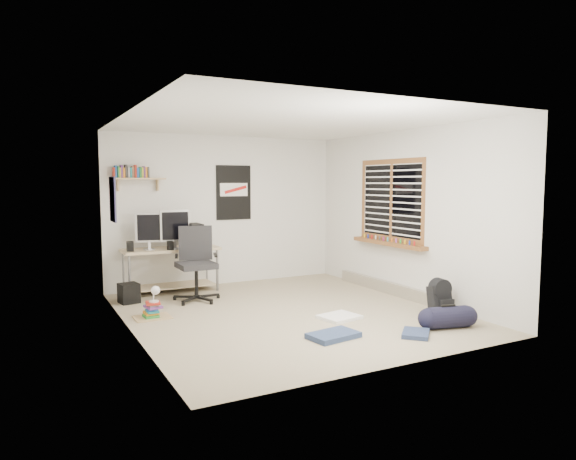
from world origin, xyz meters
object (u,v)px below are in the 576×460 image
office_chair (196,268)px  backpack (440,300)px  duffel_bag (448,316)px  desk (171,269)px  book_stack (152,306)px

office_chair → backpack: bearing=-25.2°
office_chair → duffel_bag: (2.21, -2.75, -0.35)m
desk → backpack: 4.08m
duffel_bag → book_stack: bearing=158.6°
office_chair → duffel_bag: 3.55m
backpack → desk: bearing=141.6°
backpack → book_stack: (-3.36, 1.60, -0.05)m
desk → backpack: bearing=-36.9°
duffel_bag → desk: bearing=137.6°
office_chair → book_stack: size_ratio=2.72×
book_stack → desk: bearing=66.4°
desk → backpack: size_ratio=4.06×
duffel_bag → office_chair: bearing=142.3°
desk → office_chair: (0.17, -0.78, 0.12)m
backpack → office_chair: bearing=148.2°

